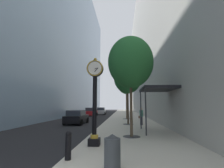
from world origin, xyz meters
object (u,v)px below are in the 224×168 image
Objects in this scene: street_tree_near at (131,62)px; street_tree_mid_near at (128,78)px; car_silver_mid at (101,111)px; street_clock at (95,96)px; car_red_far at (91,112)px; street_tree_mid_far at (126,84)px; bollard_nearest at (68,144)px; car_black_near at (77,117)px; trash_bin at (112,151)px; pedestrian_walking at (141,116)px; bollard_third at (94,126)px.

street_tree_mid_near reaches higher than street_tree_near.
street_tree_mid_near is 1.64× the size of car_silver_mid.
street_clock reaches higher than car_red_far.
bollard_nearest is at bearing -97.66° from street_tree_mid_far.
car_black_near is at bearing 168.57° from street_tree_mid_near.
street_tree_mid_far is 6.33× the size of trash_bin.
street_tree_near is 6.99m from trash_bin.
bollard_nearest is 11.93m from pedestrian_walking.
car_black_near is at bearing 125.23° from street_tree_near.
street_tree_mid_near is 1.63× the size of car_black_near.
street_clock is at bearing 75.48° from bollard_nearest.
street_clock is 0.67× the size of street_tree_mid_far.
street_tree_mid_far reaches higher than bollard_nearest.
street_clock is 0.68× the size of street_tree_near.
street_tree_near is at bearing -90.00° from street_tree_mid_near.
pedestrian_walking is (3.84, 11.28, 0.37)m from bollard_nearest.
car_silver_mid is (-2.96, 32.55, 0.10)m from bollard_nearest.
trash_bin is (-0.87, -12.51, -4.37)m from street_tree_mid_near.
car_black_near is at bearing -85.89° from car_red_far.
pedestrian_walking is 0.43× the size of car_silver_mid.
pedestrian_walking is (2.18, 12.02, 0.37)m from trash_bin.
street_tree_near is at bearing -54.77° from car_black_near.
street_tree_mid_far is at bearing 82.34° from bollard_nearest.
street_tree_near reaches higher than bollard_nearest.
pedestrian_walking is at bearing 78.70° from street_tree_near.
pedestrian_walking reaches higher than car_red_far.
car_red_far is (-4.86, 24.85, -1.77)m from street_clock.
car_black_near is (-3.27, 12.95, 0.08)m from bollard_nearest.
bollard_nearest is 0.98× the size of trash_bin.
car_black_near is at bearing -90.88° from car_silver_mid.
street_tree_mid_near is 7.30m from car_black_near.
street_clock reaches higher than car_silver_mid.
trash_bin is at bearing -70.20° from car_black_near.
street_tree_mid_far is at bearing 45.33° from car_black_near.
bollard_nearest and bollard_third have the same top height.
bollard_nearest is 0.16× the size of street_tree_near.
pedestrian_walking is 22.33m from car_silver_mid.
street_tree_near is 7.04m from street_tree_mid_near.
bollard_nearest is 13.35m from car_black_near.
car_silver_mid is at bearing 76.44° from car_red_far.
street_tree_mid_near is (1.95, 9.53, 2.48)m from street_clock.
bollard_nearest is at bearing -81.02° from car_red_far.
street_tree_near is (1.95, 2.50, 2.37)m from street_clock.
street_tree_mid_far reaches higher than car_silver_mid.
bollard_third is at bearing -78.82° from car_red_far.
street_tree_mid_near reaches higher than street_clock.
trash_bin is 0.26× the size of car_black_near.
street_tree_mid_far is 1.52× the size of car_red_far.
bollard_nearest is (-0.58, -2.24, -1.89)m from street_clock.
street_clock is 2.98m from bollard_nearest.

